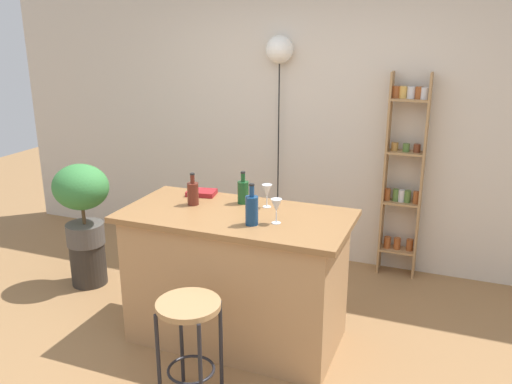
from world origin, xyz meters
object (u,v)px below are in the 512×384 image
Objects in this scene: potted_plant at (82,196)px; spice_shelf at (404,173)px; plant_stool at (88,263)px; bottle_olive_oil at (252,209)px; cookbook at (202,193)px; wine_glass_center at (267,191)px; wine_glass_left at (276,206)px; bottle_soda_blue at (243,191)px; bar_stool at (189,327)px; pendant_globe_light at (280,51)px; bottle_wine_red at (193,193)px.

spice_shelf is at bearing 25.63° from potted_plant.
bottle_olive_oil is (1.73, -0.46, 0.87)m from plant_stool.
wine_glass_center is at bearing -18.39° from cookbook.
wine_glass_left is 0.32m from wine_glass_center.
plant_stool is 1.92m from wine_glass_center.
bottle_soda_blue reaches higher than plant_stool.
wine_glass_left reaches higher than plant_stool.
plant_stool is (-1.57, 1.04, -0.31)m from bar_stool.
potted_plant is 0.34× the size of pendant_globe_light.
bar_stool is 1.11m from wine_glass_center.
pendant_globe_light is (0.13, 1.48, 0.91)m from bottle_wine_red.
plant_stool is at bearing 176.71° from bottle_soda_blue.
wine_glass_center is (1.70, -0.10, 0.89)m from plant_stool.
potted_plant is at bearing 176.71° from bottle_soda_blue.
bottle_olive_oil reaches higher than bottle_soda_blue.
spice_shelf reaches higher than bar_stool.
plant_stool is at bearing 169.28° from cookbook.
cookbook is 1.60m from pendant_globe_light.
cookbook is (-0.56, 0.08, -0.10)m from wine_glass_center.
bottle_olive_oil is 0.16m from wine_glass_left.
bottle_soda_blue is 0.11× the size of pendant_globe_light.
pendant_globe_light is at bearing 85.01° from bottle_wine_red.
potted_plant is at bearing 176.48° from wine_glass_center.
spice_shelf is at bearing 25.63° from plant_stool.
bottle_olive_oil is 0.74m from cookbook.
bottle_soda_blue is at bearing -20.07° from cookbook.
bottle_wine_red is at bearing -153.80° from bottle_soda_blue.
potted_plant is (-2.49, -1.19, -0.14)m from spice_shelf.
wine_glass_left is (-0.62, -1.58, 0.12)m from spice_shelf.
cookbook is at bearing -137.95° from spice_shelf.
bar_stool is at bearing -77.24° from cookbook.
potted_plant is 1.16m from cookbook.
wine_glass_center reaches higher than potted_plant.
spice_shelf reaches higher than bottle_olive_oil.
wine_glass_left is at bearing 30.16° from bottle_olive_oil.
bottle_olive_oil is at bearing -22.18° from bottle_wine_red.
cookbook is at bearing -1.00° from potted_plant.
cookbook is (-0.37, 0.07, -0.07)m from bottle_soda_blue.
bottle_olive_oil is (-0.76, -1.66, 0.11)m from spice_shelf.
wine_glass_center is at bearing 120.93° from wine_glass_left.
plant_stool is at bearing -154.37° from spice_shelf.
bottle_olive_oil reaches higher than cookbook.
pendant_globe_light is at bearing 96.18° from bar_stool.
wine_glass_center is (1.70, -0.10, 0.27)m from potted_plant.
bar_stool is 3.15× the size of cookbook.
wine_glass_left is at bearing -11.60° from plant_stool.
wine_glass_center is (-0.03, 0.36, 0.01)m from bottle_olive_oil.
wine_glass_center is 1.65m from pendant_globe_light.
bottle_soda_blue is 0.46m from wine_glass_left.
pendant_globe_light is at bearing 103.52° from bottle_olive_oil.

